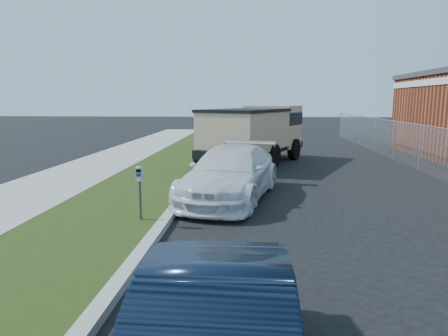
{
  "coord_description": "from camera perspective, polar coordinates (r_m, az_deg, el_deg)",
  "views": [
    {
      "loc": [
        -0.62,
        -9.37,
        2.76
      ],
      "look_at": [
        -1.4,
        1.0,
        1.0
      ],
      "focal_mm": 32.0,
      "sensor_mm": 36.0,
      "label": 1
    }
  ],
  "objects": [
    {
      "name": "parking_meter",
      "position": [
        9.01,
        -11.96,
        -1.86
      ],
      "size": [
        0.17,
        0.12,
        1.23
      ],
      "rotation": [
        0.0,
        0.0,
        -0.03
      ],
      "color": "#3F4247",
      "rests_on": "ground"
    },
    {
      "name": "chainlink_fence",
      "position": [
        17.72,
        26.27,
        3.77
      ],
      "size": [
        0.06,
        30.06,
        30.0
      ],
      "color": "slate",
      "rests_on": "ground"
    },
    {
      "name": "ground",
      "position": [
        9.79,
        7.81,
        -6.87
      ],
      "size": [
        120.0,
        120.0,
        0.0
      ],
      "primitive_type": "plane",
      "color": "black",
      "rests_on": "ground"
    },
    {
      "name": "streetside",
      "position": [
        12.69,
        -18.79,
        -3.16
      ],
      "size": [
        6.12,
        50.0,
        0.15
      ],
      "color": "gray",
      "rests_on": "ground"
    },
    {
      "name": "dump_truck",
      "position": [
        17.69,
        4.6,
        5.25
      ],
      "size": [
        4.78,
        6.83,
        2.53
      ],
      "rotation": [
        0.0,
        0.0,
        -0.43
      ],
      "color": "black",
      "rests_on": "ground"
    },
    {
      "name": "white_wagon",
      "position": [
        11.33,
        0.9,
        -0.68
      ],
      "size": [
        3.08,
        5.4,
        1.47
      ],
      "primitive_type": "imported",
      "rotation": [
        0.0,
        0.0,
        -0.21
      ],
      "color": "white",
      "rests_on": "ground"
    }
  ]
}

